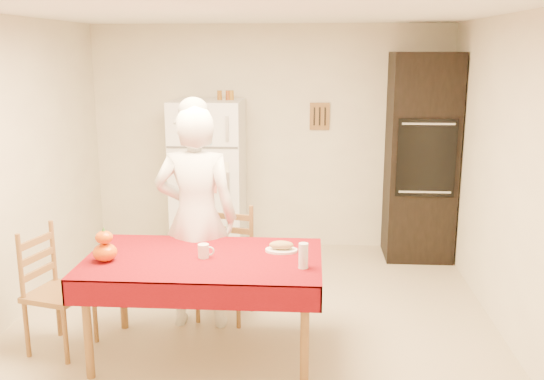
# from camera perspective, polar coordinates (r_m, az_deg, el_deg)

# --- Properties ---
(floor) EXTENTS (4.50, 4.50, 0.00)m
(floor) POSITION_cam_1_polar(r_m,az_deg,el_deg) (5.06, -1.93, -12.99)
(floor) COLOR #C6B28F
(floor) RESTS_ON ground
(room_shell) EXTENTS (4.02, 4.52, 2.51)m
(room_shell) POSITION_cam_1_polar(r_m,az_deg,el_deg) (4.59, -2.08, 5.54)
(room_shell) COLOR beige
(room_shell) RESTS_ON ground
(refrigerator) EXTENTS (0.75, 0.74, 1.70)m
(refrigerator) POSITION_cam_1_polar(r_m,az_deg,el_deg) (6.64, -5.97, 1.08)
(refrigerator) COLOR white
(refrigerator) RESTS_ON floor
(oven_cabinet) EXTENTS (0.70, 0.62, 2.20)m
(oven_cabinet) POSITION_cam_1_polar(r_m,az_deg,el_deg) (6.65, 13.83, 2.98)
(oven_cabinet) COLOR black
(oven_cabinet) RESTS_ON floor
(dining_table) EXTENTS (1.70, 1.00, 0.76)m
(dining_table) POSITION_cam_1_polar(r_m,az_deg,el_deg) (4.45, -6.44, -7.15)
(dining_table) COLOR brown
(dining_table) RESTS_ON floor
(chair_far) EXTENTS (0.50, 0.48, 0.95)m
(chair_far) POSITION_cam_1_polar(r_m,az_deg,el_deg) (5.16, -4.22, -6.37)
(chair_far) COLOR brown
(chair_far) RESTS_ON floor
(chair_left) EXTENTS (0.49, 0.51, 0.95)m
(chair_left) POSITION_cam_1_polar(r_m,az_deg,el_deg) (4.86, -20.05, -8.42)
(chair_left) COLOR brown
(chair_left) RESTS_ON floor
(seated_woman) EXTENTS (0.67, 0.44, 1.81)m
(seated_woman) POSITION_cam_1_polar(r_m,az_deg,el_deg) (4.89, -7.13, -2.66)
(seated_woman) COLOR white
(seated_woman) RESTS_ON floor
(coffee_mug) EXTENTS (0.08, 0.08, 0.10)m
(coffee_mug) POSITION_cam_1_polar(r_m,az_deg,el_deg) (4.40, -6.46, -5.72)
(coffee_mug) COLOR silver
(coffee_mug) RESTS_ON dining_table
(pumpkin_lower) EXTENTS (0.17, 0.17, 0.13)m
(pumpkin_lower) POSITION_cam_1_polar(r_m,az_deg,el_deg) (4.46, -15.44, -5.67)
(pumpkin_lower) COLOR #D65305
(pumpkin_lower) RESTS_ON dining_table
(pumpkin_upper) EXTENTS (0.12, 0.12, 0.09)m
(pumpkin_upper) POSITION_cam_1_polar(r_m,az_deg,el_deg) (4.43, -15.53, -4.32)
(pumpkin_upper) COLOR #ED5D05
(pumpkin_upper) RESTS_ON pumpkin_lower
(wine_glass) EXTENTS (0.07, 0.07, 0.18)m
(wine_glass) POSITION_cam_1_polar(r_m,az_deg,el_deg) (4.16, 2.97, -6.19)
(wine_glass) COLOR silver
(wine_glass) RESTS_ON dining_table
(bread_plate) EXTENTS (0.24, 0.24, 0.02)m
(bread_plate) POSITION_cam_1_polar(r_m,az_deg,el_deg) (4.51, 0.89, -5.69)
(bread_plate) COLOR white
(bread_plate) RESTS_ON dining_table
(bread_loaf) EXTENTS (0.18, 0.10, 0.06)m
(bread_loaf) POSITION_cam_1_polar(r_m,az_deg,el_deg) (4.50, 0.89, -5.20)
(bread_loaf) COLOR tan
(bread_loaf) RESTS_ON bread_plate
(spice_jar_left) EXTENTS (0.05, 0.05, 0.10)m
(spice_jar_left) POSITION_cam_1_polar(r_m,az_deg,el_deg) (6.54, -4.96, 8.89)
(spice_jar_left) COLOR brown
(spice_jar_left) RESTS_ON refrigerator
(spice_jar_mid) EXTENTS (0.05, 0.05, 0.10)m
(spice_jar_mid) POSITION_cam_1_polar(r_m,az_deg,el_deg) (6.53, -4.16, 8.89)
(spice_jar_mid) COLOR brown
(spice_jar_mid) RESTS_ON refrigerator
(spice_jar_right) EXTENTS (0.05, 0.05, 0.10)m
(spice_jar_right) POSITION_cam_1_polar(r_m,az_deg,el_deg) (6.53, -3.83, 8.89)
(spice_jar_right) COLOR #9A681C
(spice_jar_right) RESTS_ON refrigerator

